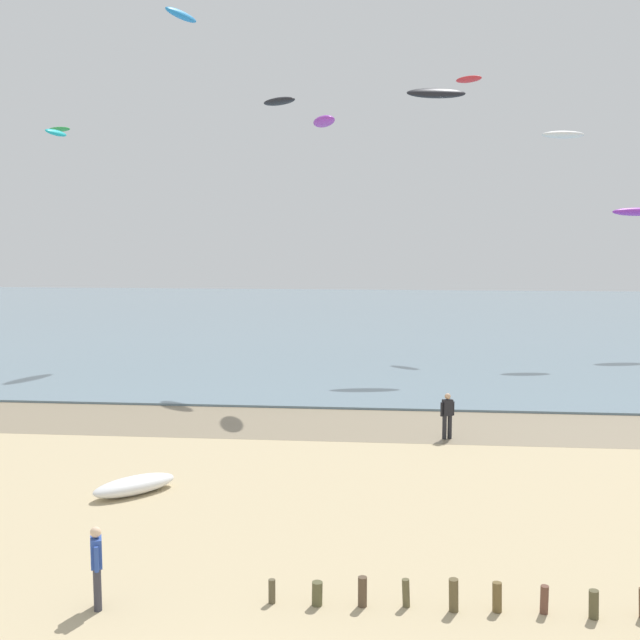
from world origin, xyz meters
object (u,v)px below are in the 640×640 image
kite_aloft_2 (636,212)px  kite_aloft_8 (324,121)px  person_nearest_camera (447,415)px  kite_aloft_9 (436,93)px  kite_aloft_0 (563,135)px  kite_aloft_5 (279,101)px  kite_aloft_7 (469,79)px  kite_aloft_1 (181,15)px  grounded_kite (134,485)px  person_left_flank (97,565)px  kite_aloft_3 (59,129)px  kite_aloft_10 (56,133)px

kite_aloft_2 → kite_aloft_8: size_ratio=1.16×
person_nearest_camera → kite_aloft_9: size_ratio=0.51×
person_nearest_camera → kite_aloft_0: bearing=68.9°
kite_aloft_2 → kite_aloft_5: size_ratio=1.40×
kite_aloft_5 → kite_aloft_7: (10.77, 12.38, 3.25)m
person_nearest_camera → kite_aloft_8: bearing=121.0°
kite_aloft_2 → kite_aloft_8: 22.91m
kite_aloft_1 → kite_aloft_2: (28.61, 0.27, -12.46)m
kite_aloft_7 → kite_aloft_8: (-8.12, -15.99, -4.80)m
kite_aloft_2 → kite_aloft_1: bearing=-12.7°
person_nearest_camera → kite_aloft_8: (-5.39, 8.97, 11.88)m
grounded_kite → kite_aloft_2: size_ratio=0.81×
kite_aloft_1 → kite_aloft_2: 31.21m
person_left_flank → kite_aloft_8: (2.53, 22.90, 11.88)m
person_left_flank → kite_aloft_8: bearing=83.7°
grounded_kite → kite_aloft_3: 38.97m
person_left_flank → kite_aloft_1: 41.92m
person_left_flank → kite_aloft_1: kite_aloft_1 is taller
kite_aloft_1 → kite_aloft_7: (18.40, 3.10, -3.72)m
person_left_flank → kite_aloft_0: 40.57m
kite_aloft_5 → kite_aloft_8: kite_aloft_5 is taller
person_nearest_camera → kite_aloft_5: 20.08m
kite_aloft_0 → kite_aloft_7: kite_aloft_7 is taller
kite_aloft_1 → kite_aloft_9: bearing=-87.9°
kite_aloft_9 → kite_aloft_1: bearing=154.9°
kite_aloft_0 → kite_aloft_3: 33.92m
kite_aloft_5 → kite_aloft_7: size_ratio=1.16×
kite_aloft_3 → person_left_flank: bearing=130.9°
kite_aloft_3 → kite_aloft_9: 27.01m
kite_aloft_8 → grounded_kite: bearing=-31.3°
kite_aloft_0 → kite_aloft_8: kite_aloft_0 is taller
kite_aloft_1 → kite_aloft_5: bearing=-122.2°
person_left_flank → grounded_kite: person_left_flank is taller
person_left_flank → kite_aloft_2: 42.42m
grounded_kite → kite_aloft_3: kite_aloft_3 is taller
kite_aloft_9 → person_nearest_camera: bearing=-99.7°
kite_aloft_7 → kite_aloft_8: size_ratio=0.72×
person_left_flank → person_nearest_camera: bearing=60.4°
kite_aloft_5 → kite_aloft_7: bearing=87.5°
kite_aloft_3 → kite_aloft_10: bearing=127.7°
kite_aloft_2 → kite_aloft_7: bearing=-28.7°
grounded_kite → kite_aloft_10: (-14.43, 28.28, 13.75)m
kite_aloft_0 → kite_aloft_7: size_ratio=1.37×
kite_aloft_1 → kite_aloft_3: size_ratio=1.75×
kite_aloft_1 → kite_aloft_10: kite_aloft_1 is taller
person_left_flank → kite_aloft_7: bearing=74.7°
kite_aloft_5 → kite_aloft_2: bearing=63.0°
kite_aloft_2 → kite_aloft_0: bearing=-1.5°
kite_aloft_1 → kite_aloft_8: (10.28, -12.89, -8.53)m
kite_aloft_3 → kite_aloft_10: 4.50m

